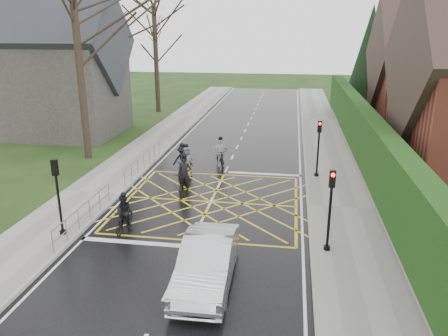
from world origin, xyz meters
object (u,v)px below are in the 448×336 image
(cyclist_lead, at_px, (187,165))
(car, at_px, (207,262))
(cyclist_front, at_px, (220,156))
(cyclist_back, at_px, (124,216))
(cyclist_rear, at_px, (184,180))
(cyclist_mid, at_px, (182,164))

(cyclist_lead, distance_m, car, 10.81)
(cyclist_front, relative_size, cyclist_lead, 0.96)
(cyclist_back, relative_size, cyclist_lead, 0.83)
(cyclist_rear, bearing_deg, car, -74.70)
(cyclist_rear, distance_m, car, 8.25)
(cyclist_rear, height_order, car, cyclist_rear)
(car, bearing_deg, cyclist_mid, 106.79)
(cyclist_rear, relative_size, cyclist_front, 1.14)
(cyclist_rear, height_order, cyclist_back, cyclist_rear)
(cyclist_lead, bearing_deg, cyclist_back, -121.19)
(cyclist_back, xyz_separation_m, cyclist_lead, (0.88, 7.06, 0.01))
(cyclist_rear, height_order, cyclist_lead, cyclist_rear)
(cyclist_rear, xyz_separation_m, cyclist_back, (-1.38, -4.52, -0.05))
(cyclist_mid, bearing_deg, cyclist_lead, -21.15)
(cyclist_lead, bearing_deg, cyclist_front, 26.65)
(car, bearing_deg, cyclist_lead, 105.66)
(cyclist_front, bearing_deg, cyclist_rear, -126.01)
(cyclist_lead, bearing_deg, cyclist_mid, 142.39)
(cyclist_back, bearing_deg, cyclist_front, 76.53)
(cyclist_back, relative_size, cyclist_mid, 0.83)
(cyclist_mid, height_order, cyclist_lead, cyclist_mid)
(cyclist_lead, xyz_separation_m, car, (3.16, -10.34, 0.13))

